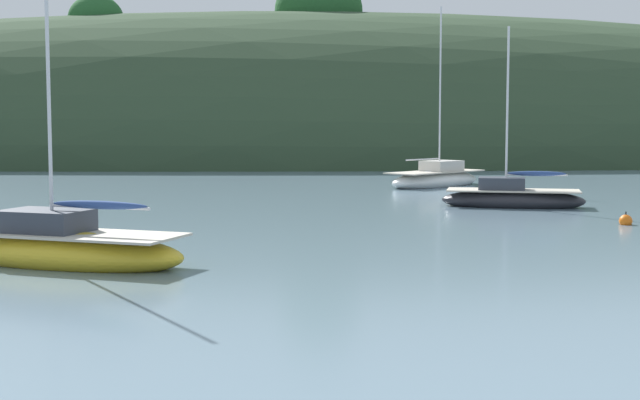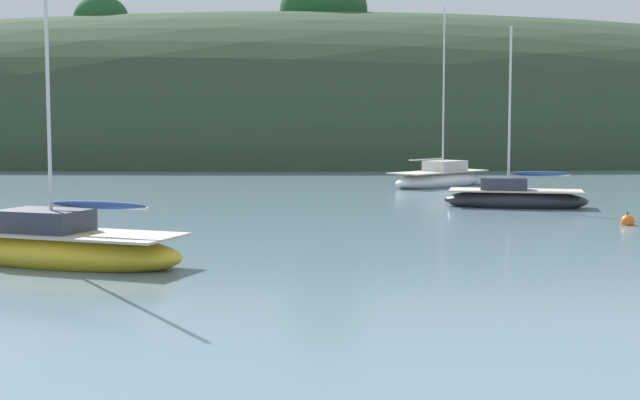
{
  "view_description": "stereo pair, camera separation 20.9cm",
  "coord_description": "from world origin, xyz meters",
  "px_view_note": "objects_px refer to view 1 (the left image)",
  "views": [
    {
      "loc": [
        -0.89,
        -6.26,
        3.54
      ],
      "look_at": [
        0.0,
        20.0,
        1.2
      ],
      "focal_mm": 51.48,
      "sensor_mm": 36.0,
      "label": 1
    },
    {
      "loc": [
        -0.68,
        -6.27,
        3.54
      ],
      "look_at": [
        0.0,
        20.0,
        1.2
      ],
      "focal_mm": 51.48,
      "sensor_mm": 36.0,
      "label": 2
    }
  ],
  "objects_px": {
    "sailboat_black_sloop": "(436,179)",
    "sailboat_yellow_far": "(512,198)",
    "mooring_buoy_inner": "(626,221)",
    "sailboat_navy_dinghy": "(62,248)"
  },
  "relations": [
    {
      "from": "sailboat_black_sloop",
      "to": "mooring_buoy_inner",
      "type": "height_order",
      "value": "sailboat_black_sloop"
    },
    {
      "from": "sailboat_yellow_far",
      "to": "mooring_buoy_inner",
      "type": "relative_size",
      "value": 13.69
    },
    {
      "from": "sailboat_black_sloop",
      "to": "sailboat_yellow_far",
      "type": "bearing_deg",
      "value": -83.64
    },
    {
      "from": "sailboat_yellow_far",
      "to": "mooring_buoy_inner",
      "type": "bearing_deg",
      "value": -70.21
    },
    {
      "from": "sailboat_black_sloop",
      "to": "sailboat_navy_dinghy",
      "type": "height_order",
      "value": "sailboat_black_sloop"
    },
    {
      "from": "sailboat_yellow_far",
      "to": "mooring_buoy_inner",
      "type": "height_order",
      "value": "sailboat_yellow_far"
    },
    {
      "from": "sailboat_yellow_far",
      "to": "mooring_buoy_inner",
      "type": "distance_m",
      "value": 6.76
    },
    {
      "from": "sailboat_yellow_far",
      "to": "sailboat_black_sloop",
      "type": "relative_size",
      "value": 0.77
    },
    {
      "from": "sailboat_navy_dinghy",
      "to": "mooring_buoy_inner",
      "type": "xyz_separation_m",
      "value": [
        16.78,
        7.77,
        -0.28
      ]
    },
    {
      "from": "sailboat_black_sloop",
      "to": "mooring_buoy_inner",
      "type": "relative_size",
      "value": 17.71
    }
  ]
}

